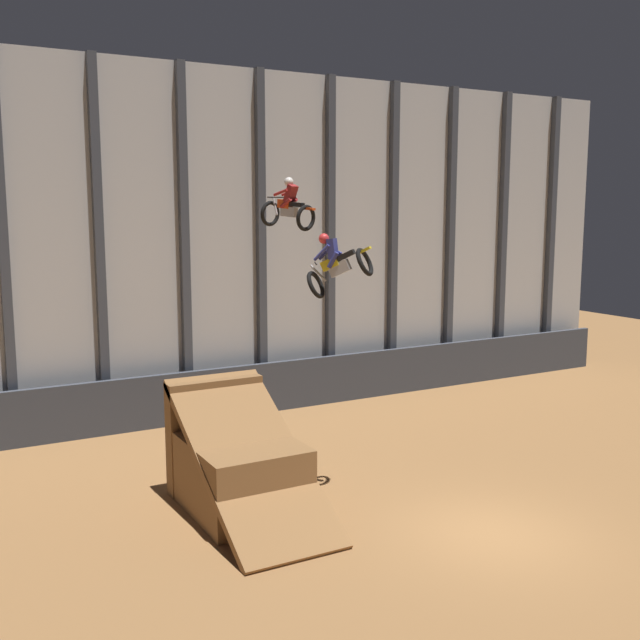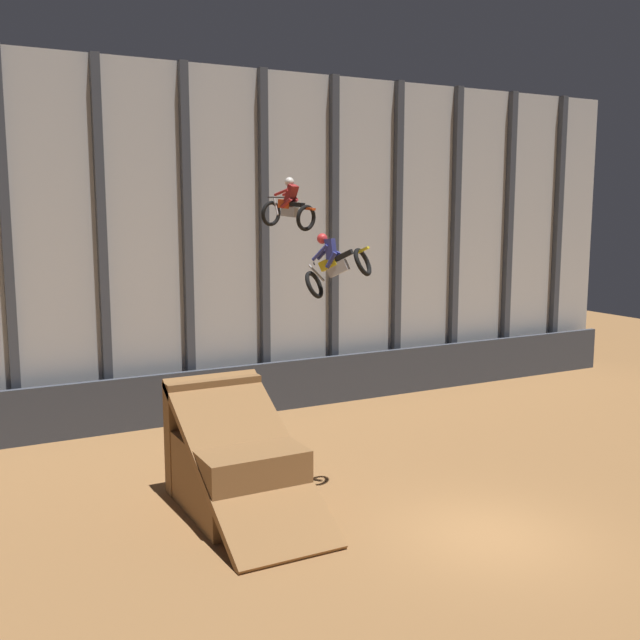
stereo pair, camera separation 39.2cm
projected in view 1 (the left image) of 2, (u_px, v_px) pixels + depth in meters
The scene contains 7 objects.
ground_plane at pixel (492, 534), 16.41m from camera, with size 60.00×60.00×0.00m, color olive.
arena_back_wall at pixel (259, 243), 26.06m from camera, with size 32.00×0.40×11.74m.
lower_barrier at pixel (270, 387), 26.16m from camera, with size 31.36×0.20×1.74m.
dirt_ramp at pixel (236, 464), 17.87m from camera, with size 2.45×5.02×3.01m.
rider_bike_left_air at pixel (337, 265), 18.22m from camera, with size 1.63×1.76×1.67m.
rider_bike_right_air at pixel (288, 208), 21.00m from camera, with size 1.21×1.83×1.50m.
traffic_cone_near_ramp at pixel (279, 454), 20.83m from camera, with size 0.36×0.36×0.58m.
Camera 1 is at (-10.82, -11.75, 7.10)m, focal length 42.00 mm.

